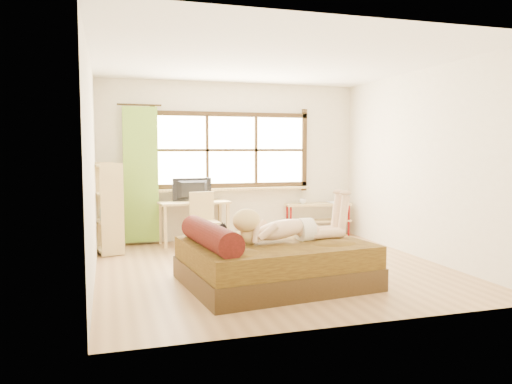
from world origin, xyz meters
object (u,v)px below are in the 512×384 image
object	(u,v)px
bed	(271,261)
chair	(204,217)
kitten	(212,232)
woman	(288,215)
desk	(194,207)
pipe_shelf	(319,212)
bookshelf	(108,208)

from	to	relation	value
bed	chair	world-z (taller)	chair
kitten	chair	world-z (taller)	chair
woman	chair	world-z (taller)	woman
kitten	chair	size ratio (longest dim) A/B	0.34
woman	desk	bearing A→B (deg)	96.61
desk	pipe_shelf	bearing A→B (deg)	-2.68
desk	pipe_shelf	xyz separation A→B (m)	(2.29, 0.12, -0.18)
woman	bookshelf	xyz separation A→B (m)	(-2.00, 2.39, -0.12)
woman	pipe_shelf	world-z (taller)	woman
bed	desk	world-z (taller)	bed
bookshelf	desk	bearing A→B (deg)	0.64
woman	desk	distance (m)	2.82
bookshelf	kitten	bearing A→B (deg)	-76.59
desk	pipe_shelf	distance (m)	2.30
bed	kitten	bearing A→B (deg)	164.39
bookshelf	pipe_shelf	bearing A→B (deg)	-6.23
desk	bookshelf	xyz separation A→B (m)	(-1.36, -0.34, 0.07)
kitten	desk	xyz separation A→B (m)	(0.23, 2.58, -0.01)
bed	bookshelf	distance (m)	2.99
desk	bookshelf	size ratio (longest dim) A/B	0.87
bed	pipe_shelf	size ratio (longest dim) A/B	1.82
bed	kitten	world-z (taller)	bed
woman	kitten	xyz separation A→B (m)	(-0.87, 0.15, -0.18)
chair	bookshelf	distance (m)	1.47
woman	kitten	size ratio (longest dim) A/B	4.67
chair	desk	bearing A→B (deg)	98.34
kitten	pipe_shelf	bearing A→B (deg)	40.43
desk	bookshelf	world-z (taller)	bookshelf
bed	woman	distance (m)	0.57
bookshelf	woman	bearing A→B (deg)	-63.47
bed	woman	size ratio (longest dim) A/B	1.55
chair	bookshelf	size ratio (longest dim) A/B	0.66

